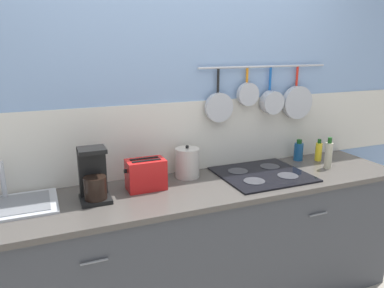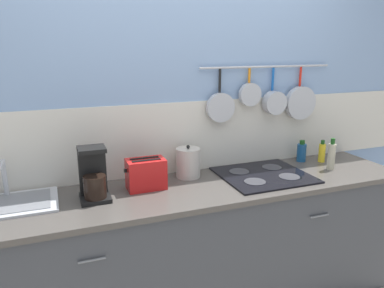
{
  "view_description": "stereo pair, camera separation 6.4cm",
  "coord_description": "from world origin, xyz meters",
  "px_view_note": "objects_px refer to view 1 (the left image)",
  "views": [
    {
      "loc": [
        -0.9,
        -2.04,
        1.78
      ],
      "look_at": [
        -0.05,
        0.0,
        1.19
      ],
      "focal_mm": 35.0,
      "sensor_mm": 36.0,
      "label": 1
    },
    {
      "loc": [
        -0.84,
        -2.07,
        1.78
      ],
      "look_at": [
        -0.05,
        0.0,
        1.19
      ],
      "focal_mm": 35.0,
      "sensor_mm": 36.0,
      "label": 2
    }
  ],
  "objects_px": {
    "bottle_hot_sauce": "(299,151)",
    "bottle_sesame_oil": "(319,151)",
    "coffee_maker": "(94,179)",
    "kettle": "(187,163)",
    "toaster": "(146,174)",
    "bottle_dish_soap": "(329,155)"
  },
  "relations": [
    {
      "from": "bottle_hot_sauce",
      "to": "coffee_maker",
      "type": "bearing_deg",
      "value": -173.84
    },
    {
      "from": "coffee_maker",
      "to": "toaster",
      "type": "bearing_deg",
      "value": 8.03
    },
    {
      "from": "kettle",
      "to": "coffee_maker",
      "type": "bearing_deg",
      "value": -166.4
    },
    {
      "from": "toaster",
      "to": "bottle_hot_sauce",
      "type": "height_order",
      "value": "toaster"
    },
    {
      "from": "coffee_maker",
      "to": "kettle",
      "type": "bearing_deg",
      "value": 13.6
    },
    {
      "from": "kettle",
      "to": "bottle_sesame_oil",
      "type": "height_order",
      "value": "kettle"
    },
    {
      "from": "coffee_maker",
      "to": "kettle",
      "type": "height_order",
      "value": "coffee_maker"
    },
    {
      "from": "coffee_maker",
      "to": "bottle_dish_soap",
      "type": "relative_size",
      "value": 1.35
    },
    {
      "from": "kettle",
      "to": "bottle_sesame_oil",
      "type": "distance_m",
      "value": 1.08
    },
    {
      "from": "kettle",
      "to": "bottle_dish_soap",
      "type": "xyz_separation_m",
      "value": [
        1.02,
        -0.23,
        0.0
      ]
    },
    {
      "from": "bottle_dish_soap",
      "to": "bottle_sesame_oil",
      "type": "xyz_separation_m",
      "value": [
        0.06,
        0.18,
        -0.03
      ]
    },
    {
      "from": "bottle_hot_sauce",
      "to": "bottle_sesame_oil",
      "type": "height_order",
      "value": "bottle_sesame_oil"
    },
    {
      "from": "coffee_maker",
      "to": "toaster",
      "type": "height_order",
      "value": "coffee_maker"
    },
    {
      "from": "bottle_hot_sauce",
      "to": "bottle_sesame_oil",
      "type": "bearing_deg",
      "value": -26.0
    },
    {
      "from": "kettle",
      "to": "bottle_sesame_oil",
      "type": "xyz_separation_m",
      "value": [
        1.08,
        -0.05,
        -0.02
      ]
    },
    {
      "from": "coffee_maker",
      "to": "bottle_sesame_oil",
      "type": "distance_m",
      "value": 1.73
    },
    {
      "from": "bottle_hot_sauce",
      "to": "bottle_sesame_oil",
      "type": "xyz_separation_m",
      "value": [
        0.14,
        -0.07,
        0.0
      ]
    },
    {
      "from": "coffee_maker",
      "to": "bottle_dish_soap",
      "type": "bearing_deg",
      "value": -2.48
    },
    {
      "from": "toaster",
      "to": "bottle_sesame_oil",
      "type": "xyz_separation_m",
      "value": [
        1.4,
        0.06,
        -0.02
      ]
    },
    {
      "from": "kettle",
      "to": "bottle_sesame_oil",
      "type": "bearing_deg",
      "value": -2.72
    },
    {
      "from": "coffee_maker",
      "to": "bottle_dish_soap",
      "type": "height_order",
      "value": "coffee_maker"
    },
    {
      "from": "toaster",
      "to": "bottle_hot_sauce",
      "type": "relative_size",
      "value": 1.53
    }
  ]
}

